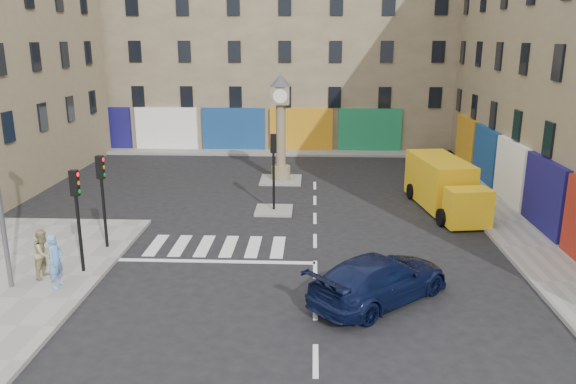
# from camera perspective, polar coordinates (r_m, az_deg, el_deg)

# --- Properties ---
(ground) EXTENTS (120.00, 120.00, 0.00)m
(ground) POSITION_cam_1_polar(r_m,az_deg,el_deg) (19.85, 2.78, -9.04)
(ground) COLOR black
(ground) RESTS_ON ground
(sidewalk_right) EXTENTS (2.60, 30.00, 0.15)m
(sidewalk_right) POSITION_cam_1_polar(r_m,az_deg,el_deg) (30.53, 19.30, -0.89)
(sidewalk_right) COLOR gray
(sidewalk_right) RESTS_ON ground
(sidewalk_far) EXTENTS (32.00, 2.40, 0.15)m
(sidewalk_far) POSITION_cam_1_polar(r_m,az_deg,el_deg) (41.26, -2.86, 4.09)
(sidewalk_far) COLOR gray
(sidewalk_far) RESTS_ON ground
(island_near) EXTENTS (1.80, 1.80, 0.12)m
(island_near) POSITION_cam_1_polar(r_m,az_deg,el_deg) (27.38, -1.44, -1.87)
(island_near) COLOR gray
(island_near) RESTS_ON ground
(island_far) EXTENTS (2.40, 2.40, 0.12)m
(island_far) POSITION_cam_1_polar(r_m,az_deg,el_deg) (33.14, -0.73, 1.23)
(island_far) COLOR gray
(island_far) RESTS_ON ground
(building_far) EXTENTS (32.00, 10.00, 17.00)m
(building_far) POSITION_cam_1_polar(r_m,az_deg,el_deg) (46.22, -2.31, 15.84)
(building_far) COLOR gray
(building_far) RESTS_ON ground
(traffic_light_left_near) EXTENTS (0.28, 0.22, 3.70)m
(traffic_light_left_near) POSITION_cam_1_polar(r_m,az_deg,el_deg) (20.77, -20.67, -1.22)
(traffic_light_left_near) COLOR black
(traffic_light_left_near) RESTS_ON sidewalk_left
(traffic_light_left_far) EXTENTS (0.28, 0.22, 3.70)m
(traffic_light_left_far) POSITION_cam_1_polar(r_m,az_deg,el_deg) (22.91, -18.38, 0.51)
(traffic_light_left_far) COLOR black
(traffic_light_left_far) RESTS_ON sidewalk_left
(traffic_light_island) EXTENTS (0.28, 0.22, 3.70)m
(traffic_light_island) POSITION_cam_1_polar(r_m,az_deg,el_deg) (26.73, -1.48, 3.31)
(traffic_light_island) COLOR black
(traffic_light_island) RESTS_ON island_near
(clock_pillar) EXTENTS (1.20, 1.20, 6.10)m
(clock_pillar) POSITION_cam_1_polar(r_m,az_deg,el_deg) (32.45, -0.75, 7.21)
(clock_pillar) COLOR #867758
(clock_pillar) RESTS_ON island_far
(navy_sedan) EXTENTS (5.29, 5.09, 1.52)m
(navy_sedan) POSITION_cam_1_polar(r_m,az_deg,el_deg) (18.42, 9.31, -8.68)
(navy_sedan) COLOR black
(navy_sedan) RESTS_ON ground
(yellow_van) EXTENTS (2.99, 6.84, 2.41)m
(yellow_van) POSITION_cam_1_polar(r_m,az_deg,el_deg) (28.56, 15.54, 0.66)
(yellow_van) COLOR yellow
(yellow_van) RESTS_ON ground
(pedestrian_blue) EXTENTS (0.50, 0.71, 1.85)m
(pedestrian_blue) POSITION_cam_1_polar(r_m,az_deg,el_deg) (20.25, -22.54, -6.48)
(pedestrian_blue) COLOR #5C91D3
(pedestrian_blue) RESTS_ON sidewalk_left
(pedestrian_tan) EXTENTS (0.79, 0.95, 1.74)m
(pedestrian_tan) POSITION_cam_1_polar(r_m,az_deg,el_deg) (21.24, -23.54, -5.72)
(pedestrian_tan) COLOR #988B5D
(pedestrian_tan) RESTS_ON sidewalk_left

